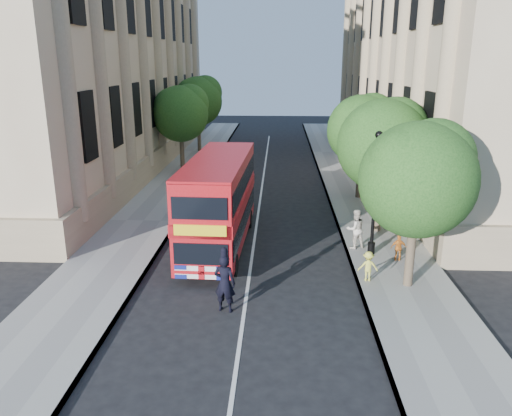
# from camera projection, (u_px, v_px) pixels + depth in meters

# --- Properties ---
(ground) EXTENTS (120.00, 120.00, 0.00)m
(ground) POSITION_uv_depth(u_px,v_px,m) (242.00, 326.00, 15.51)
(ground) COLOR black
(ground) RESTS_ON ground
(pavement_right) EXTENTS (3.50, 80.00, 0.12)m
(pavement_right) POSITION_uv_depth(u_px,v_px,m) (372.00, 225.00, 24.80)
(pavement_right) COLOR gray
(pavement_right) RESTS_ON ground
(pavement_left) EXTENTS (3.50, 80.00, 0.12)m
(pavement_left) POSITION_uv_depth(u_px,v_px,m) (144.00, 221.00, 25.31)
(pavement_left) COLOR gray
(pavement_left) RESTS_ON ground
(building_right) EXTENTS (12.00, 38.00, 18.00)m
(building_right) POSITION_uv_depth(u_px,v_px,m) (460.00, 44.00, 35.28)
(building_right) COLOR tan
(building_right) RESTS_ON ground
(building_left) EXTENTS (12.00, 38.00, 18.00)m
(building_left) POSITION_uv_depth(u_px,v_px,m) (77.00, 44.00, 36.50)
(building_left) COLOR tan
(building_left) RESTS_ON ground
(tree_right_near) EXTENTS (4.00, 4.00, 6.08)m
(tree_right_near) POSITION_uv_depth(u_px,v_px,m) (419.00, 173.00, 16.93)
(tree_right_near) COLOR #473828
(tree_right_near) RESTS_ON ground
(tree_right_mid) EXTENTS (4.20, 4.20, 6.37)m
(tree_right_mid) POSITION_uv_depth(u_px,v_px,m) (384.00, 140.00, 22.62)
(tree_right_mid) COLOR #473828
(tree_right_mid) RESTS_ON ground
(tree_right_far) EXTENTS (4.00, 4.00, 6.15)m
(tree_right_far) POSITION_uv_depth(u_px,v_px,m) (363.00, 126.00, 28.39)
(tree_right_far) COLOR #473828
(tree_right_far) RESTS_ON ground
(tree_left_far) EXTENTS (4.00, 4.00, 6.30)m
(tree_left_far) POSITION_uv_depth(u_px,v_px,m) (181.00, 111.00, 35.58)
(tree_left_far) COLOR #473828
(tree_left_far) RESTS_ON ground
(tree_left_back) EXTENTS (4.20, 4.20, 6.65)m
(tree_left_back) POSITION_uv_depth(u_px,v_px,m) (198.00, 98.00, 43.16)
(tree_left_back) COLOR #473828
(tree_left_back) RESTS_ON ground
(lamp_post) EXTENTS (0.32, 0.32, 5.16)m
(lamp_post) POSITION_uv_depth(u_px,v_px,m) (375.00, 199.00, 20.30)
(lamp_post) COLOR black
(lamp_post) RESTS_ON pavement_right
(double_decker_bus) EXTENTS (2.58, 8.54, 3.90)m
(double_decker_bus) POSITION_uv_depth(u_px,v_px,m) (219.00, 200.00, 21.39)
(double_decker_bus) COLOR #A70B11
(double_decker_bus) RESTS_ON ground
(box_van) EXTENTS (2.25, 5.13, 2.89)m
(box_van) POSITION_uv_depth(u_px,v_px,m) (223.00, 191.00, 25.86)
(box_van) COLOR black
(box_van) RESTS_ON ground
(police_constable) EXTENTS (0.81, 0.63, 1.97)m
(police_constable) POSITION_uv_depth(u_px,v_px,m) (225.00, 283.00, 16.19)
(police_constable) COLOR black
(police_constable) RESTS_ON ground
(woman_pedestrian) EXTENTS (1.01, 0.90, 1.72)m
(woman_pedestrian) POSITION_uv_depth(u_px,v_px,m) (355.00, 229.00, 21.40)
(woman_pedestrian) COLOR silver
(woman_pedestrian) RESTS_ON pavement_right
(child_a) EXTENTS (0.65, 0.29, 1.09)m
(child_a) POSITION_uv_depth(u_px,v_px,m) (399.00, 248.00, 20.13)
(child_a) COLOR orange
(child_a) RESTS_ON pavement_right
(child_b) EXTENTS (0.73, 0.43, 1.13)m
(child_b) POSITION_uv_depth(u_px,v_px,m) (368.00, 266.00, 18.29)
(child_b) COLOR #D3CF48
(child_b) RESTS_ON pavement_right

